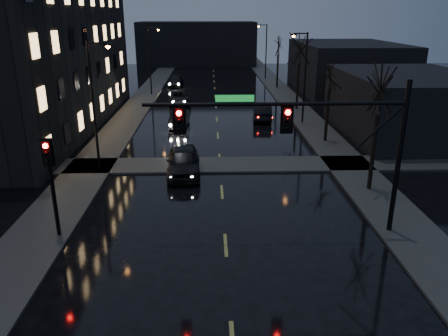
{
  "coord_description": "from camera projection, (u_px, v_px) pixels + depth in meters",
  "views": [
    {
      "loc": [
        -0.61,
        -8.8,
        9.56
      ],
      "look_at": [
        -0.04,
        9.05,
        3.2
      ],
      "focal_mm": 35.0,
      "sensor_mm": 36.0,
      "label": 1
    }
  ],
  "objects": [
    {
      "name": "sidewalk_left",
      "position": [
        132.0,
        112.0,
        44.19
      ],
      "size": [
        3.0,
        140.0,
        0.12
      ],
      "primitive_type": "cube",
      "color": "#2D2D2B",
      "rests_on": "ground"
    },
    {
      "name": "sidewalk_right",
      "position": [
        299.0,
        111.0,
        44.7
      ],
      "size": [
        3.0,
        140.0,
        0.12
      ],
      "primitive_type": "cube",
      "color": "#2D2D2B",
      "rests_on": "ground"
    },
    {
      "name": "sidewalk_cross",
      "position": [
        220.0,
        165.0,
        28.91
      ],
      "size": [
        40.0,
        3.0,
        0.12
      ],
      "primitive_type": "cube",
      "color": "#2D2D2B",
      "rests_on": "ground"
    },
    {
      "name": "apartment_block",
      "position": [
        24.0,
        57.0,
        37.25
      ],
      "size": [
        12.0,
        30.0,
        12.0
      ],
      "primitive_type": "cube",
      "color": "black",
      "rests_on": "ground"
    },
    {
      "name": "commercial_right_near",
      "position": [
        407.0,
        104.0,
        35.61
      ],
      "size": [
        10.0,
        14.0,
        5.0
      ],
      "primitive_type": "cube",
      "color": "black",
      "rests_on": "ground"
    },
    {
      "name": "commercial_right_far",
      "position": [
        346.0,
        67.0,
        56.21
      ],
      "size": [
        12.0,
        18.0,
        6.0
      ],
      "primitive_type": "cube",
      "color": "black",
      "rests_on": "ground"
    },
    {
      "name": "far_block",
      "position": [
        197.0,
        44.0,
        83.52
      ],
      "size": [
        22.0,
        10.0,
        8.0
      ],
      "primitive_type": "cube",
      "color": "black",
      "rests_on": "ground"
    },
    {
      "name": "signal_mast",
      "position": [
        316.0,
        130.0,
        18.46
      ],
      "size": [
        11.11,
        0.41,
        7.0
      ],
      "color": "black",
      "rests_on": "ground"
    },
    {
      "name": "signal_pole_left",
      "position": [
        51.0,
        174.0,
        18.74
      ],
      "size": [
        0.35,
        0.41,
        4.53
      ],
      "color": "black",
      "rests_on": "ground"
    },
    {
      "name": "tree_near",
      "position": [
        382.0,
        80.0,
        22.86
      ],
      "size": [
        3.52,
        3.52,
        8.08
      ],
      "color": "black",
      "rests_on": "ground"
    },
    {
      "name": "tree_mid_a",
      "position": [
        331.0,
        66.0,
        32.4
      ],
      "size": [
        3.3,
        3.3,
        7.58
      ],
      "color": "black",
      "rests_on": "ground"
    },
    {
      "name": "tree_mid_b",
      "position": [
        300.0,
        44.0,
        43.44
      ],
      "size": [
        3.74,
        3.74,
        8.59
      ],
      "color": "black",
      "rests_on": "ground"
    },
    {
      "name": "tree_far",
      "position": [
        279.0,
        41.0,
        56.8
      ],
      "size": [
        3.43,
        3.43,
        7.88
      ],
      "color": "black",
      "rests_on": "ground"
    },
    {
      "name": "streetlight_l_near",
      "position": [
        96.0,
        96.0,
        26.63
      ],
      "size": [
        1.53,
        0.28,
        8.0
      ],
      "color": "black",
      "rests_on": "ground"
    },
    {
      "name": "streetlight_l_far",
      "position": [
        151.0,
        55.0,
        52.05
      ],
      "size": [
        1.53,
        0.28,
        8.0
      ],
      "color": "black",
      "rests_on": "ground"
    },
    {
      "name": "streetlight_r_mid",
      "position": [
        303.0,
        70.0,
        38.38
      ],
      "size": [
        1.53,
        0.28,
        8.0
      ],
      "color": "black",
      "rests_on": "ground"
    },
    {
      "name": "streetlight_r_far",
      "position": [
        265.0,
        47.0,
        64.74
      ],
      "size": [
        1.53,
        0.28,
        8.0
      ],
      "color": "black",
      "rests_on": "ground"
    },
    {
      "name": "oncoming_car_a",
      "position": [
        183.0,
        161.0,
        27.18
      ],
      "size": [
        2.26,
        5.11,
        1.71
      ],
      "primitive_type": "imported",
      "rotation": [
        0.0,
        0.0,
        0.05
      ],
      "color": "black",
      "rests_on": "ground"
    },
    {
      "name": "oncoming_car_b",
      "position": [
        179.0,
        119.0,
        38.68
      ],
      "size": [
        1.74,
        4.28,
        1.38
      ],
      "primitive_type": "imported",
      "rotation": [
        0.0,
        0.0,
        -0.07
      ],
      "color": "black",
      "rests_on": "ground"
    },
    {
      "name": "oncoming_car_c",
      "position": [
        180.0,
        98.0,
        48.3
      ],
      "size": [
        2.54,
        5.12,
        1.4
      ],
      "primitive_type": "imported",
      "rotation": [
        0.0,
        0.0,
        0.05
      ],
      "color": "black",
      "rests_on": "ground"
    },
    {
      "name": "oncoming_car_d",
      "position": [
        175.0,
        81.0,
        59.86
      ],
      "size": [
        2.19,
        4.81,
        1.36
      ],
      "primitive_type": "imported",
      "rotation": [
        0.0,
        0.0,
        -0.06
      ],
      "color": "black",
      "rests_on": "ground"
    },
    {
      "name": "lead_car",
      "position": [
        262.0,
        111.0,
        41.17
      ],
      "size": [
        2.01,
        4.85,
        1.56
      ],
      "primitive_type": "imported",
      "rotation": [
        0.0,
        0.0,
        3.07
      ],
      "color": "black",
      "rests_on": "ground"
    }
  ]
}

